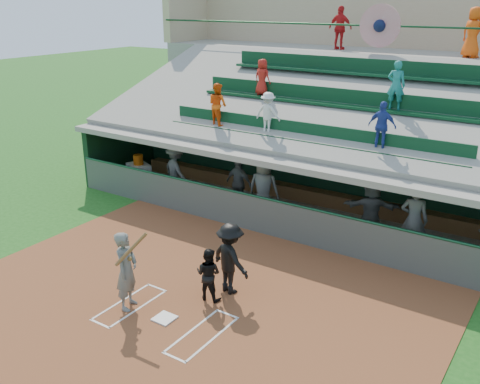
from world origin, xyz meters
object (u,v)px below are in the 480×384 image
Objects in this scene: batter_at_plate at (127,270)px; white_table at (139,174)px; water_cooler at (138,160)px; catcher at (208,274)px; home_plate at (165,318)px.

batter_at_plate is 2.26× the size of white_table.
white_table is at bearing 131.97° from batter_at_plate.
catcher is at bearing -35.92° from water_cooler.
catcher is 8.54m from water_cooler.
water_cooler is (0.03, -0.03, 0.56)m from white_table.
batter_at_plate is 1.56× the size of catcher.
white_table is (-6.65, 6.24, 0.38)m from home_plate.
batter_at_plate is 8.44m from water_cooler.
batter_at_plate reaches higher than white_table.
batter_at_plate is 5.44× the size of water_cooler.
catcher is (1.28, 1.27, -0.29)m from batter_at_plate.
home_plate is 9.13m from white_table.
batter_at_plate is at bearing -176.43° from home_plate.
white_table is (-6.95, 5.03, -0.23)m from catcher.
catcher is 8.58m from white_table.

